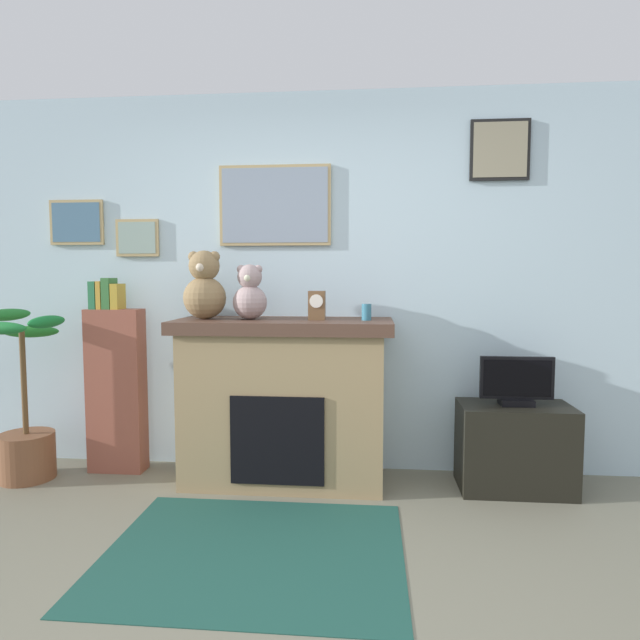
{
  "coord_description": "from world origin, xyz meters",
  "views": [
    {
      "loc": [
        0.37,
        -1.84,
        1.35
      ],
      "look_at": [
        0.05,
        1.66,
        1.07
      ],
      "focal_mm": 30.71,
      "sensor_mm": 36.0,
      "label": 1
    }
  ],
  "objects_px": {
    "tv_stand": "(515,447)",
    "bookshelf": "(116,384)",
    "fireplace": "(284,400)",
    "teddy_bear_tan": "(205,288)",
    "mantel_clock": "(317,305)",
    "television": "(517,383)",
    "candle_jar": "(367,312)",
    "teddy_bear_grey": "(250,295)",
    "potted_plant": "(26,425)"
  },
  "relations": [
    {
      "from": "tv_stand",
      "to": "bookshelf",
      "type": "bearing_deg",
      "value": 177.85
    },
    {
      "from": "fireplace",
      "to": "teddy_bear_tan",
      "type": "xyz_separation_m",
      "value": [
        -0.52,
        -0.02,
        0.73
      ]
    },
    {
      "from": "mantel_clock",
      "to": "fireplace",
      "type": "bearing_deg",
      "value": 175.05
    },
    {
      "from": "television",
      "to": "mantel_clock",
      "type": "height_order",
      "value": "mantel_clock"
    },
    {
      "from": "candle_jar",
      "to": "teddy_bear_grey",
      "type": "relative_size",
      "value": 0.29
    },
    {
      "from": "potted_plant",
      "to": "candle_jar",
      "type": "relative_size",
      "value": 10.84
    },
    {
      "from": "tv_stand",
      "to": "mantel_clock",
      "type": "xyz_separation_m",
      "value": [
        -1.26,
        0.0,
        0.89
      ]
    },
    {
      "from": "teddy_bear_grey",
      "to": "mantel_clock",
      "type": "bearing_deg",
      "value": -0.09
    },
    {
      "from": "teddy_bear_tan",
      "to": "mantel_clock",
      "type": "bearing_deg",
      "value": -0.05
    },
    {
      "from": "potted_plant",
      "to": "television",
      "type": "height_order",
      "value": "potted_plant"
    },
    {
      "from": "potted_plant",
      "to": "mantel_clock",
      "type": "bearing_deg",
      "value": 3.29
    },
    {
      "from": "potted_plant",
      "to": "tv_stand",
      "type": "xyz_separation_m",
      "value": [
        3.19,
        0.11,
        -0.09
      ]
    },
    {
      "from": "fireplace",
      "to": "mantel_clock",
      "type": "xyz_separation_m",
      "value": [
        0.22,
        -0.02,
        0.62
      ]
    },
    {
      "from": "television",
      "to": "teddy_bear_grey",
      "type": "distance_m",
      "value": 1.78
    },
    {
      "from": "television",
      "to": "mantel_clock",
      "type": "bearing_deg",
      "value": 179.9
    },
    {
      "from": "potted_plant",
      "to": "teddy_bear_grey",
      "type": "height_order",
      "value": "teddy_bear_grey"
    },
    {
      "from": "candle_jar",
      "to": "teddy_bear_grey",
      "type": "xyz_separation_m",
      "value": [
        -0.75,
        -0.0,
        0.11
      ]
    },
    {
      "from": "bookshelf",
      "to": "tv_stand",
      "type": "bearing_deg",
      "value": -2.15
    },
    {
      "from": "bookshelf",
      "to": "teddy_bear_tan",
      "type": "distance_m",
      "value": 0.95
    },
    {
      "from": "potted_plant",
      "to": "television",
      "type": "relative_size",
      "value": 2.52
    },
    {
      "from": "candle_jar",
      "to": "teddy_bear_tan",
      "type": "bearing_deg",
      "value": -179.97
    },
    {
      "from": "potted_plant",
      "to": "candle_jar",
      "type": "height_order",
      "value": "candle_jar"
    },
    {
      "from": "bookshelf",
      "to": "candle_jar",
      "type": "relative_size",
      "value": 12.78
    },
    {
      "from": "television",
      "to": "teddy_bear_grey",
      "type": "bearing_deg",
      "value": 179.9
    },
    {
      "from": "bookshelf",
      "to": "teddy_bear_tan",
      "type": "relative_size",
      "value": 3.0
    },
    {
      "from": "mantel_clock",
      "to": "teddy_bear_tan",
      "type": "relative_size",
      "value": 0.42
    },
    {
      "from": "television",
      "to": "bookshelf",
      "type": "bearing_deg",
      "value": 177.82
    },
    {
      "from": "bookshelf",
      "to": "mantel_clock",
      "type": "bearing_deg",
      "value": -4.04
    },
    {
      "from": "potted_plant",
      "to": "teddy_bear_grey",
      "type": "xyz_separation_m",
      "value": [
        1.5,
        0.11,
        0.87
      ]
    },
    {
      "from": "mantel_clock",
      "to": "candle_jar",
      "type": "bearing_deg",
      "value": 0.21
    },
    {
      "from": "fireplace",
      "to": "teddy_bear_grey",
      "type": "height_order",
      "value": "teddy_bear_grey"
    },
    {
      "from": "tv_stand",
      "to": "mantel_clock",
      "type": "relative_size",
      "value": 3.72
    },
    {
      "from": "fireplace",
      "to": "tv_stand",
      "type": "distance_m",
      "value": 1.5
    },
    {
      "from": "candle_jar",
      "to": "potted_plant",
      "type": "bearing_deg",
      "value": -177.15
    },
    {
      "from": "fireplace",
      "to": "tv_stand",
      "type": "height_order",
      "value": "fireplace"
    },
    {
      "from": "tv_stand",
      "to": "candle_jar",
      "type": "xyz_separation_m",
      "value": [
        -0.94,
        0.0,
        0.85
      ]
    },
    {
      "from": "candle_jar",
      "to": "tv_stand",
      "type": "bearing_deg",
      "value": -0.13
    },
    {
      "from": "mantel_clock",
      "to": "teddy_bear_tan",
      "type": "height_order",
      "value": "teddy_bear_tan"
    },
    {
      "from": "candle_jar",
      "to": "teddy_bear_grey",
      "type": "height_order",
      "value": "teddy_bear_grey"
    },
    {
      "from": "tv_stand",
      "to": "mantel_clock",
      "type": "height_order",
      "value": "mantel_clock"
    },
    {
      "from": "bookshelf",
      "to": "teddy_bear_tan",
      "type": "height_order",
      "value": "teddy_bear_tan"
    },
    {
      "from": "bookshelf",
      "to": "television",
      "type": "height_order",
      "value": "bookshelf"
    },
    {
      "from": "potted_plant",
      "to": "teddy_bear_tan",
      "type": "bearing_deg",
      "value": 5.32
    },
    {
      "from": "fireplace",
      "to": "television",
      "type": "xyz_separation_m",
      "value": [
        1.48,
        -0.02,
        0.14
      ]
    },
    {
      "from": "fireplace",
      "to": "bookshelf",
      "type": "distance_m",
      "value": 1.19
    },
    {
      "from": "fireplace",
      "to": "candle_jar",
      "type": "distance_m",
      "value": 0.79
    },
    {
      "from": "tv_stand",
      "to": "teddy_bear_grey",
      "type": "height_order",
      "value": "teddy_bear_grey"
    },
    {
      "from": "candle_jar",
      "to": "teddy_bear_tan",
      "type": "height_order",
      "value": "teddy_bear_tan"
    },
    {
      "from": "potted_plant",
      "to": "teddy_bear_tan",
      "type": "distance_m",
      "value": 1.51
    },
    {
      "from": "mantel_clock",
      "to": "teddy_bear_grey",
      "type": "xyz_separation_m",
      "value": [
        -0.44,
        0.0,
        0.07
      ]
    }
  ]
}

